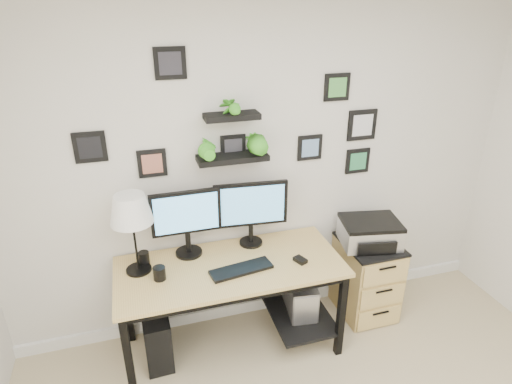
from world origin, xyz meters
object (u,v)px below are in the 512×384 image
object	(u,v)px
monitor_right	(251,209)
table_lamp	(131,211)
mug	(159,273)
pc_tower_grey	(298,301)
monitor_left	(187,219)
file_cabinet	(366,277)
printer	(370,232)
desk	(234,276)
pc_tower_black	(157,335)

from	to	relation	value
monitor_right	table_lamp	distance (m)	0.87
monitor_right	mug	size ratio (longest dim) A/B	5.87
table_lamp	pc_tower_grey	xyz separation A→B (m)	(1.20, -0.03, -0.98)
monitor_left	file_cabinet	world-z (taller)	monitor_left
file_cabinet	printer	distance (m)	0.44
desk	pc_tower_black	world-z (taller)	desk
table_lamp	printer	xyz separation A→B (m)	(1.79, -0.03, -0.44)
monitor_right	printer	bearing A→B (deg)	-8.48
table_lamp	mug	world-z (taller)	table_lamp
monitor_left	file_cabinet	size ratio (longest dim) A/B	0.76
desk	table_lamp	world-z (taller)	table_lamp
monitor_right	pc_tower_black	distance (m)	1.17
pc_tower_black	file_cabinet	size ratio (longest dim) A/B	0.62
mug	printer	bearing A→B (deg)	4.07
mug	printer	size ratio (longest dim) A/B	0.19
pc_tower_grey	mug	bearing A→B (deg)	-174.16
pc_tower_black	pc_tower_grey	bearing A→B (deg)	-0.42
file_cabinet	printer	size ratio (longest dim) A/B	1.33
monitor_right	monitor_left	bearing A→B (deg)	-178.86
file_cabinet	table_lamp	bearing A→B (deg)	179.19
mug	pc_tower_black	bearing A→B (deg)	129.38
monitor_right	pc_tower_black	world-z (taller)	monitor_right
printer	monitor_left	bearing A→B (deg)	174.73
monitor_left	pc_tower_black	xyz separation A→B (m)	(-0.30, -0.17, -0.84)
desk	mug	world-z (taller)	mug
table_lamp	pc_tower_black	size ratio (longest dim) A/B	1.40
mug	monitor_right	bearing A→B (deg)	19.94
monitor_left	pc_tower_black	bearing A→B (deg)	-150.97
file_cabinet	pc_tower_black	bearing A→B (deg)	-178.83
monitor_left	pc_tower_black	size ratio (longest dim) A/B	1.23
monitor_left	desk	bearing A→B (deg)	-32.90
desk	pc_tower_black	size ratio (longest dim) A/B	3.87
table_lamp	monitor_left	bearing A→B (deg)	16.18
desk	pc_tower_grey	world-z (taller)	desk
desk	table_lamp	bearing A→B (deg)	172.75
pc_tower_black	monitor_left	bearing A→B (deg)	27.24
monitor_left	pc_tower_black	world-z (taller)	monitor_left
desk	pc_tower_black	bearing A→B (deg)	177.85
pc_tower_black	pc_tower_grey	distance (m)	1.13
pc_tower_black	file_cabinet	xyz separation A→B (m)	(1.75, 0.04, 0.13)
monitor_left	mug	xyz separation A→B (m)	(-0.23, -0.25, -0.25)
monitor_right	printer	world-z (taller)	monitor_right
monitor_right	file_cabinet	size ratio (longest dim) A/B	0.82
monitor_right	mug	distance (m)	0.80
desk	mug	size ratio (longest dim) A/B	17.08
monitor_right	file_cabinet	xyz separation A→B (m)	(0.96, -0.14, -0.72)
pc_tower_grey	printer	bearing A→B (deg)	0.86
mug	pc_tower_grey	xyz separation A→B (m)	(1.07, 0.11, -0.57)
table_lamp	monitor_right	bearing A→B (deg)	7.79
desk	monitor_right	bearing A→B (deg)	47.06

